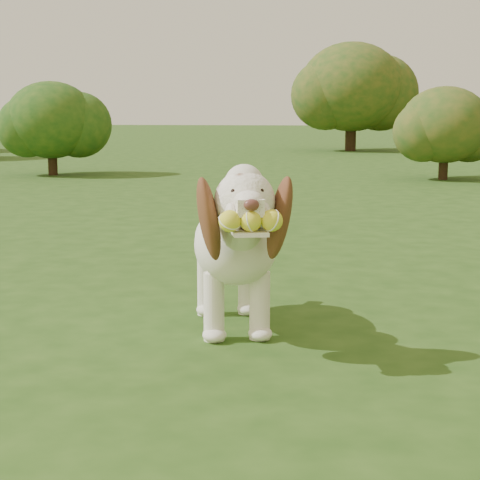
# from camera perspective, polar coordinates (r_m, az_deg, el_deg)

# --- Properties ---
(ground) EXTENTS (80.00, 80.00, 0.00)m
(ground) POSITION_cam_1_polar(r_m,az_deg,el_deg) (3.93, -2.20, -4.53)
(ground) COLOR #224413
(ground) RESTS_ON ground
(dog) EXTENTS (0.56, 1.13, 0.74)m
(dog) POSITION_cam_1_polar(r_m,az_deg,el_deg) (3.36, -0.44, -0.05)
(dog) COLOR white
(dog) RESTS_ON ground
(shrub_a) EXTENTS (1.27, 1.27, 1.32)m
(shrub_a) POSITION_cam_1_polar(r_m,az_deg,el_deg) (11.68, -13.29, 8.30)
(shrub_a) COLOR #382314
(shrub_a) RESTS_ON ground
(shrub_i) EXTENTS (2.28, 2.28, 2.37)m
(shrub_i) POSITION_cam_1_polar(r_m,az_deg,el_deg) (18.02, 7.95, 10.72)
(shrub_i) COLOR #382314
(shrub_i) RESTS_ON ground
(shrub_c) EXTENTS (1.18, 1.18, 1.23)m
(shrub_c) POSITION_cam_1_polar(r_m,az_deg,el_deg) (10.99, 14.37, 7.94)
(shrub_c) COLOR #382314
(shrub_c) RESTS_ON ground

